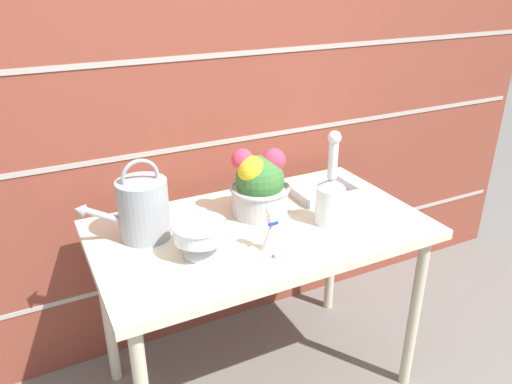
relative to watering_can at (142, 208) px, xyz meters
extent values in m
plane|color=slate|center=(0.40, -0.11, -0.85)|extent=(12.00, 12.00, 0.00)
cube|color=brown|center=(0.40, 0.37, 0.25)|extent=(3.60, 0.08, 2.20)
cube|color=#A8A399|center=(0.40, 0.33, -0.51)|extent=(3.53, 0.00, 0.02)
cube|color=#A8A399|center=(0.40, 0.33, 0.07)|extent=(3.53, 0.00, 0.02)
cube|color=#A8A399|center=(0.40, 0.33, 0.43)|extent=(3.53, 0.00, 0.02)
cube|color=beige|center=(0.40, -0.11, -0.13)|extent=(1.20, 0.69, 0.04)
cylinder|color=beige|center=(0.94, -0.39, -0.50)|extent=(0.04, 0.04, 0.70)
cylinder|color=beige|center=(-0.14, 0.17, -0.50)|extent=(0.04, 0.04, 0.70)
cylinder|color=beige|center=(0.94, 0.17, -0.50)|extent=(0.04, 0.04, 0.70)
cylinder|color=#93999E|center=(0.00, 0.00, 0.00)|extent=(0.17, 0.17, 0.21)
cylinder|color=#93999E|center=(-0.14, 0.00, 0.01)|extent=(0.14, 0.02, 0.09)
cone|color=#93999E|center=(-0.20, 0.00, 0.04)|extent=(0.05, 0.05, 0.06)
torus|color=#93999E|center=(0.00, 0.00, 0.11)|extent=(0.13, 0.01, 0.13)
cylinder|color=silver|center=(0.13, -0.20, -0.10)|extent=(0.12, 0.12, 0.01)
cylinder|color=silver|center=(0.13, -0.20, -0.07)|extent=(0.04, 0.04, 0.05)
sphere|color=silver|center=(0.13, -0.20, -0.07)|extent=(0.05, 0.05, 0.05)
cylinder|color=silver|center=(0.13, -0.20, -0.02)|extent=(0.17, 0.17, 0.05)
torus|color=silver|center=(0.13, -0.20, 0.00)|extent=(0.18, 0.18, 0.01)
cylinder|color=#ADADB2|center=(0.44, -0.02, -0.06)|extent=(0.21, 0.21, 0.11)
torus|color=#ADADB2|center=(0.44, -0.02, 0.00)|extent=(0.23, 0.23, 0.01)
sphere|color=#387033|center=(0.44, -0.02, 0.03)|extent=(0.18, 0.18, 0.18)
sphere|color=yellow|center=(0.40, -0.03, 0.08)|extent=(0.11, 0.11, 0.11)
sphere|color=#E03856|center=(0.38, 0.01, 0.11)|extent=(0.08, 0.08, 0.08)
sphere|color=#E03856|center=(0.49, -0.02, 0.10)|extent=(0.09, 0.09, 0.09)
cylinder|color=silver|center=(0.63, -0.20, -0.04)|extent=(0.11, 0.11, 0.14)
cone|color=silver|center=(0.63, -0.20, 0.05)|extent=(0.11, 0.11, 0.04)
cylinder|color=silver|center=(0.63, -0.20, 0.13)|extent=(0.03, 0.03, 0.13)
sphere|color=silver|center=(0.63, -0.20, 0.22)|extent=(0.05, 0.05, 0.05)
cone|color=white|center=(0.35, -0.27, -0.06)|extent=(0.06, 0.06, 0.11)
cylinder|color=white|center=(0.35, -0.27, 0.02)|extent=(0.03, 0.03, 0.04)
sphere|color=white|center=(0.35, -0.27, 0.04)|extent=(0.03, 0.03, 0.03)
cube|color=#193399|center=(0.35, -0.29, 0.00)|extent=(0.03, 0.01, 0.01)
cube|color=#B7B7BC|center=(0.74, 0.01, -0.11)|extent=(0.24, 0.17, 0.01)
cube|color=#B7B7BC|center=(0.74, -0.08, -0.09)|extent=(0.24, 0.01, 0.04)
cube|color=#B7B7BC|center=(0.74, 0.09, -0.09)|extent=(0.24, 0.01, 0.04)
cube|color=#B7B7BC|center=(0.62, 0.01, -0.09)|extent=(0.01, 0.17, 0.04)
cube|color=#B7B7BC|center=(0.86, 0.01, -0.09)|extent=(0.01, 0.17, 0.04)
sphere|color=#E03856|center=(0.33, -0.32, -0.11)|extent=(0.01, 0.01, 0.01)
camera|label=1|loc=(-0.34, -1.53, 0.75)|focal=35.00mm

